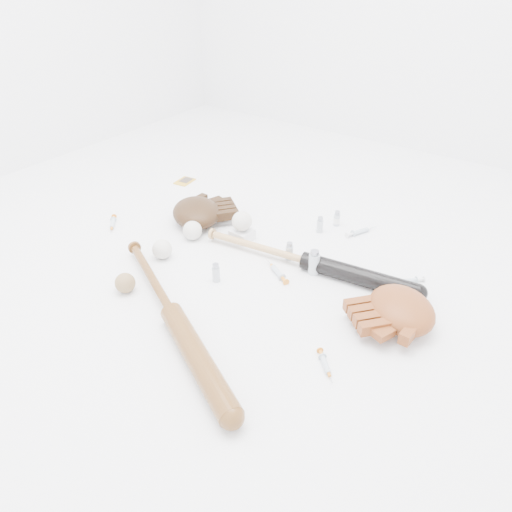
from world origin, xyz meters
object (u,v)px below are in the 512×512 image
Objects in this scene: bat_wood at (172,314)px; glove_dark at (196,212)px; bat_dark at (305,261)px; pedestal at (242,235)px.

bat_wood is 3.32× the size of glove_dark.
bat_dark is 10.98× the size of pedestal.
bat_wood is 11.96× the size of pedestal.
pedestal is at bearing 131.17° from bat_wood.
glove_dark is at bearing 170.38° from bat_dark.
pedestal is (-0.31, 0.03, -0.01)m from bat_dark.
bat_dark is 0.55m from glove_dark.
glove_dark is at bearing -179.80° from pedestal.
bat_wood is at bearing -17.39° from glove_dark.
bat_wood reaches higher than bat_dark.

